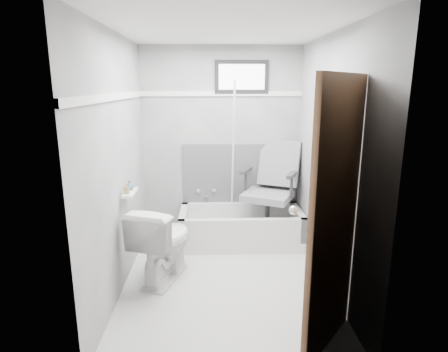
{
  "coord_description": "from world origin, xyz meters",
  "views": [
    {
      "loc": [
        -0.14,
        -3.44,
        1.92
      ],
      "look_at": [
        0.0,
        0.35,
        1.0
      ],
      "focal_mm": 30.0,
      "sensor_mm": 36.0,
      "label": 1
    }
  ],
  "objects_px": {
    "soap_bottle_a": "(127,188)",
    "door": "(389,236)",
    "toilet": "(163,242)",
    "bathtub": "(241,226)",
    "soap_bottle_b": "(130,185)",
    "office_chair": "(268,189)"
  },
  "relations": [
    {
      "from": "soap_bottle_a",
      "to": "door",
      "type": "bearing_deg",
      "value": -34.16
    },
    {
      "from": "toilet",
      "to": "door",
      "type": "bearing_deg",
      "value": 158.79
    },
    {
      "from": "bathtub",
      "to": "soap_bottle_b",
      "type": "xyz_separation_m",
      "value": [
        -1.17,
        -0.77,
        0.75
      ]
    },
    {
      "from": "bathtub",
      "to": "office_chair",
      "type": "xyz_separation_m",
      "value": [
        0.33,
        0.02,
        0.48
      ]
    },
    {
      "from": "toilet",
      "to": "soap_bottle_a",
      "type": "height_order",
      "value": "soap_bottle_a"
    },
    {
      "from": "office_chair",
      "to": "soap_bottle_a",
      "type": "relative_size",
      "value": 10.9
    },
    {
      "from": "office_chair",
      "to": "door",
      "type": "distance_m",
      "value": 2.29
    },
    {
      "from": "office_chair",
      "to": "toilet",
      "type": "xyz_separation_m",
      "value": [
        -1.18,
        -0.88,
        -0.3
      ]
    },
    {
      "from": "soap_bottle_a",
      "to": "office_chair",
      "type": "bearing_deg",
      "value": 31.79
    },
    {
      "from": "door",
      "to": "soap_bottle_b",
      "type": "relative_size",
      "value": 19.37
    },
    {
      "from": "door",
      "to": "soap_bottle_a",
      "type": "relative_size",
      "value": 19.2
    },
    {
      "from": "office_chair",
      "to": "door",
      "type": "relative_size",
      "value": 0.57
    },
    {
      "from": "soap_bottle_b",
      "to": "office_chair",
      "type": "bearing_deg",
      "value": 27.76
    },
    {
      "from": "toilet",
      "to": "soap_bottle_b",
      "type": "distance_m",
      "value": 0.66
    },
    {
      "from": "soap_bottle_a",
      "to": "soap_bottle_b",
      "type": "height_order",
      "value": "soap_bottle_a"
    },
    {
      "from": "bathtub",
      "to": "soap_bottle_a",
      "type": "distance_m",
      "value": 1.66
    },
    {
      "from": "soap_bottle_b",
      "to": "door",
      "type": "bearing_deg",
      "value": -36.92
    },
    {
      "from": "bathtub",
      "to": "toilet",
      "type": "xyz_separation_m",
      "value": [
        -0.85,
        -0.86,
        0.18
      ]
    },
    {
      "from": "bathtub",
      "to": "toilet",
      "type": "height_order",
      "value": "toilet"
    },
    {
      "from": "office_chair",
      "to": "soap_bottle_a",
      "type": "height_order",
      "value": "office_chair"
    },
    {
      "from": "bathtub",
      "to": "office_chair",
      "type": "bearing_deg",
      "value": 3.88
    },
    {
      "from": "toilet",
      "to": "door",
      "type": "xyz_separation_m",
      "value": [
        1.6,
        -1.35,
        0.61
      ]
    }
  ]
}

